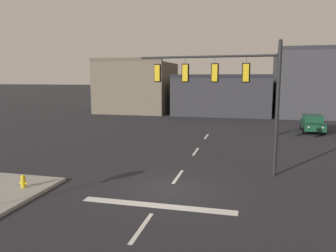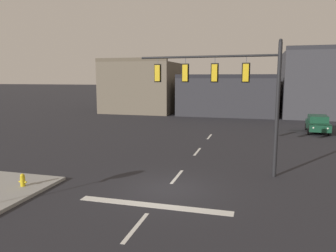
{
  "view_description": "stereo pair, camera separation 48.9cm",
  "coord_description": "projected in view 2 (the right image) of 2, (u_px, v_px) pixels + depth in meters",
  "views": [
    {
      "loc": [
        3.39,
        -14.04,
        5.13
      ],
      "look_at": [
        -0.95,
        3.69,
        2.4
      ],
      "focal_mm": 34.74,
      "sensor_mm": 36.0,
      "label": 1
    },
    {
      "loc": [
        3.86,
        -13.92,
        5.13
      ],
      "look_at": [
        -0.95,
        3.69,
        2.4
      ],
      "focal_mm": 34.74,
      "sensor_mm": 36.0,
      "label": 2
    }
  ],
  "objects": [
    {
      "name": "building_row",
      "position": [
        274.0,
        86.0,
        44.14
      ],
      "size": [
        45.66,
        10.85,
        11.4
      ],
      "color": "#665B4C",
      "rests_on": "ground"
    },
    {
      "name": "ground_plane",
      "position": [
        167.0,
        189.0,
        15.05
      ],
      "size": [
        400.0,
        400.0,
        0.0
      ],
      "primitive_type": "plane",
      "color": "#232328"
    },
    {
      "name": "fire_hydrant",
      "position": [
        23.0,
        182.0,
        15.0
      ],
      "size": [
        0.4,
        0.3,
        0.75
      ],
      "color": "gold",
      "rests_on": "ground"
    },
    {
      "name": "car_lot_nearside",
      "position": [
        318.0,
        124.0,
        30.41
      ],
      "size": [
        2.11,
        4.53,
        1.61
      ],
      "color": "#143D28",
      "rests_on": "ground"
    },
    {
      "name": "lane_centreline",
      "position": [
        177.0,
        177.0,
        16.95
      ],
      "size": [
        0.16,
        26.4,
        0.01
      ],
      "color": "silver",
      "rests_on": "ground"
    },
    {
      "name": "signal_mast_near_side",
      "position": [
        227.0,
        83.0,
        17.17
      ],
      "size": [
        7.57,
        0.83,
        7.03
      ],
      "color": "black",
      "rests_on": "ground"
    },
    {
      "name": "stop_bar_paint",
      "position": [
        154.0,
        205.0,
        13.14
      ],
      "size": [
        6.4,
        0.5,
        0.01
      ],
      "primitive_type": "cube",
      "color": "silver",
      "rests_on": "ground"
    }
  ]
}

